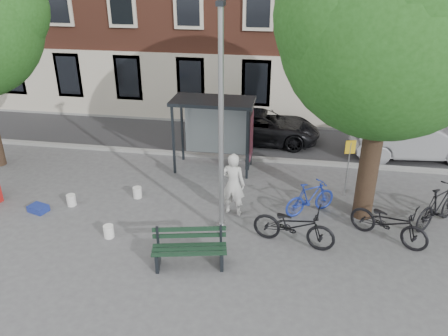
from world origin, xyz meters
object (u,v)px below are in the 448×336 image
(painter, at_px, (233,184))
(bike_c, at_px, (389,222))
(bench, at_px, (189,250))
(notice_sign, at_px, (349,156))
(bike_b, at_px, (310,198))
(car_silver, at_px, (415,139))
(bus_shelter, at_px, (225,119))
(bike_a, at_px, (294,225))
(lamppost, at_px, (221,139))
(car_dark, at_px, (262,126))
(bike_d, at_px, (439,206))

(painter, height_order, bike_c, painter)
(bench, bearing_deg, notice_sign, 34.38)
(bike_b, bearing_deg, car_silver, -73.95)
(bus_shelter, bearing_deg, painter, -75.78)
(bench, distance_m, bike_a, 2.85)
(lamppost, xyz_separation_m, bike_b, (2.45, 1.39, -2.27))
(lamppost, distance_m, car_dark, 7.33)
(bike_a, distance_m, bike_d, 4.36)
(bus_shelter, xyz_separation_m, bike_d, (6.64, -2.77, -1.29))
(painter, bearing_deg, bike_d, -167.25)
(bench, distance_m, car_dark, 8.70)
(lamppost, relative_size, bike_a, 2.76)
(painter, xyz_separation_m, car_silver, (6.23, 5.30, -0.21))
(lamppost, bearing_deg, car_silver, 44.49)
(painter, relative_size, bike_c, 0.91)
(bus_shelter, xyz_separation_m, car_silver, (7.02, 2.19, -1.15))
(car_silver, bearing_deg, bus_shelter, 100.66)
(lamppost, bearing_deg, notice_sign, 36.90)
(bus_shelter, relative_size, bike_b, 1.65)
(bike_b, xyz_separation_m, notice_sign, (1.14, 1.30, 0.88))
(bike_d, bearing_deg, car_silver, -49.78)
(car_dark, bearing_deg, car_silver, -97.63)
(car_silver, bearing_deg, bike_a, 139.60)
(painter, bearing_deg, bench, 84.80)
(bike_a, relative_size, bike_b, 1.28)
(bike_c, bearing_deg, car_silver, 13.16)
(car_dark, bearing_deg, painter, 176.26)
(bike_a, xyz_separation_m, bike_d, (4.03, 1.65, 0.05))
(car_dark, bearing_deg, bench, 172.58)
(painter, bearing_deg, bus_shelter, -66.31)
(lamppost, xyz_separation_m, car_dark, (0.48, 7.00, -2.12))
(bench, bearing_deg, bike_a, 15.64)
(bike_a, height_order, car_silver, car_silver)
(bus_shelter, height_order, painter, bus_shelter)
(lamppost, distance_m, bike_b, 3.62)
(painter, height_order, bench, painter)
(car_dark, distance_m, car_silver, 5.97)
(bench, distance_m, car_silver, 10.54)
(painter, distance_m, notice_sign, 3.83)
(bus_shelter, height_order, car_silver, bus_shelter)
(bus_shelter, bearing_deg, car_dark, 69.42)
(painter, height_order, car_silver, painter)
(painter, height_order, bike_b, painter)
(painter, distance_m, car_silver, 8.18)
(car_silver, bearing_deg, bike_d, 168.94)
(bike_b, relative_size, car_silver, 0.37)
(bus_shelter, relative_size, bench, 1.49)
(bus_shelter, xyz_separation_m, notice_sign, (4.20, -1.41, -0.52))
(car_dark, relative_size, notice_sign, 2.50)
(painter, relative_size, notice_sign, 1.02)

